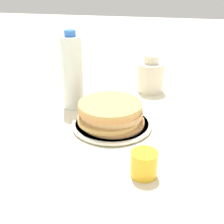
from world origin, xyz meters
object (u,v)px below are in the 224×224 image
(plate, at_px, (112,124))
(pancake_stack, at_px, (111,113))
(water_bottle_near, at_px, (72,72))
(juice_glass, at_px, (144,164))
(cream_jug, at_px, (151,76))

(plate, height_order, pancake_stack, pancake_stack)
(plate, height_order, water_bottle_near, water_bottle_near)
(plate, distance_m, juice_glass, 0.24)
(cream_jug, relative_size, water_bottle_near, 0.54)
(juice_glass, relative_size, water_bottle_near, 0.24)
(pancake_stack, bearing_deg, water_bottle_near, -128.29)
(juice_glass, bearing_deg, pancake_stack, -151.65)
(juice_glass, distance_m, cream_jug, 0.52)
(plate, bearing_deg, juice_glass, 27.53)
(pancake_stack, relative_size, juice_glass, 3.17)
(cream_jug, height_order, water_bottle_near, water_bottle_near)
(pancake_stack, height_order, juice_glass, pancake_stack)
(juice_glass, height_order, cream_jug, cream_jug)
(pancake_stack, relative_size, cream_jug, 1.42)
(plate, distance_m, water_bottle_near, 0.22)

